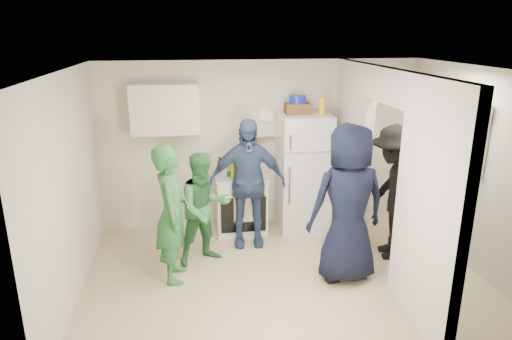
% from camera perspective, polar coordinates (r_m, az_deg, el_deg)
% --- Properties ---
extents(floor, '(4.80, 4.80, 0.00)m').
position_cam_1_polar(floor, '(5.82, 3.42, -12.90)').
color(floor, tan).
rests_on(floor, ground).
extents(wall_back, '(4.80, 0.00, 4.80)m').
position_cam_1_polar(wall_back, '(6.91, 0.75, 3.26)').
color(wall_back, silver).
rests_on(wall_back, floor).
extents(wall_front, '(4.80, 0.00, 4.80)m').
position_cam_1_polar(wall_front, '(3.78, 9.03, -9.17)').
color(wall_front, silver).
rests_on(wall_front, floor).
extents(wall_left, '(0.00, 3.40, 3.40)m').
position_cam_1_polar(wall_left, '(5.36, -22.33, -2.23)').
color(wall_left, silver).
rests_on(wall_left, floor).
extents(wall_right, '(0.00, 3.40, 3.40)m').
position_cam_1_polar(wall_right, '(6.25, 25.73, -0.01)').
color(wall_right, silver).
rests_on(wall_right, floor).
extents(ceiling, '(4.80, 4.80, 0.00)m').
position_cam_1_polar(ceiling, '(5.05, 3.93, 12.45)').
color(ceiling, white).
rests_on(ceiling, wall_back).
extents(partition_pier_back, '(0.12, 1.20, 2.50)m').
position_cam_1_polar(partition_pier_back, '(6.65, 11.86, 2.32)').
color(partition_pier_back, silver).
rests_on(partition_pier_back, floor).
extents(partition_pier_front, '(0.12, 1.20, 2.50)m').
position_cam_1_polar(partition_pier_front, '(4.75, 20.87, -4.53)').
color(partition_pier_front, silver).
rests_on(partition_pier_front, floor).
extents(partition_header, '(0.12, 1.00, 0.40)m').
position_cam_1_polar(partition_header, '(5.45, 16.50, 10.03)').
color(partition_header, silver).
rests_on(partition_header, partition_pier_back).
extents(stove, '(0.75, 0.62, 0.89)m').
position_cam_1_polar(stove, '(6.80, -1.89, -4.11)').
color(stove, white).
rests_on(stove, floor).
extents(upper_cabinet, '(0.95, 0.34, 0.70)m').
position_cam_1_polar(upper_cabinet, '(6.54, -11.29, 7.49)').
color(upper_cabinet, silver).
rests_on(upper_cabinet, wall_back).
extents(fridge, '(0.72, 0.70, 1.76)m').
position_cam_1_polar(fridge, '(6.78, 5.89, -0.36)').
color(fridge, silver).
rests_on(fridge, floor).
extents(wicker_basket, '(0.35, 0.25, 0.15)m').
position_cam_1_polar(wicker_basket, '(6.58, 5.19, 7.67)').
color(wicker_basket, brown).
rests_on(wicker_basket, fridge).
extents(blue_bowl, '(0.24, 0.24, 0.11)m').
position_cam_1_polar(blue_bowl, '(6.56, 5.22, 8.79)').
color(blue_bowl, '#152596').
rests_on(blue_bowl, wicker_basket).
extents(yellow_cup_stack_top, '(0.09, 0.09, 0.25)m').
position_cam_1_polar(yellow_cup_stack_top, '(6.52, 8.27, 7.91)').
color(yellow_cup_stack_top, '#FBA915').
rests_on(yellow_cup_stack_top, fridge).
extents(wall_clock, '(0.22, 0.02, 0.22)m').
position_cam_1_polar(wall_clock, '(6.81, 1.21, 6.91)').
color(wall_clock, white).
rests_on(wall_clock, wall_back).
extents(spice_shelf, '(0.35, 0.08, 0.03)m').
position_cam_1_polar(spice_shelf, '(6.84, 0.82, 3.97)').
color(spice_shelf, olive).
rests_on(spice_shelf, wall_back).
extents(nook_window, '(0.03, 0.70, 0.80)m').
position_cam_1_polar(nook_window, '(6.30, 25.06, 3.99)').
color(nook_window, black).
rests_on(nook_window, wall_right).
extents(nook_window_frame, '(0.04, 0.76, 0.86)m').
position_cam_1_polar(nook_window_frame, '(6.29, 24.95, 3.99)').
color(nook_window_frame, white).
rests_on(nook_window_frame, wall_right).
extents(nook_valance, '(0.04, 0.82, 0.18)m').
position_cam_1_polar(nook_valance, '(6.22, 25.16, 7.12)').
color(nook_valance, white).
rests_on(nook_valance, wall_right).
extents(yellow_cup_stack_stove, '(0.09, 0.09, 0.25)m').
position_cam_1_polar(yellow_cup_stack_stove, '(6.39, -2.78, -0.10)').
color(yellow_cup_stack_stove, yellow).
rests_on(yellow_cup_stack_stove, stove).
extents(red_cup, '(0.09, 0.09, 0.12)m').
position_cam_1_polar(red_cup, '(6.47, 0.21, -0.47)').
color(red_cup, red).
rests_on(red_cup, stove).
extents(person_green_left, '(0.43, 0.63, 1.68)m').
position_cam_1_polar(person_green_left, '(5.47, -10.46, -5.42)').
color(person_green_left, '#2F773E').
rests_on(person_green_left, floor).
extents(person_green_center, '(0.87, 0.78, 1.47)m').
position_cam_1_polar(person_green_center, '(5.85, -6.44, -4.81)').
color(person_green_center, '#34773C').
rests_on(person_green_center, floor).
extents(person_denim, '(1.08, 0.51, 1.80)m').
position_cam_1_polar(person_denim, '(6.25, -1.12, -1.63)').
color(person_denim, navy).
rests_on(person_denim, floor).
extents(person_navy, '(0.99, 0.69, 1.92)m').
position_cam_1_polar(person_navy, '(5.46, 11.43, -4.18)').
color(person_navy, black).
rests_on(person_navy, floor).
extents(person_nook, '(0.82, 1.23, 1.78)m').
position_cam_1_polar(person_nook, '(6.18, 16.73, -2.73)').
color(person_nook, black).
rests_on(person_nook, floor).
extents(bottle_a, '(0.07, 0.07, 0.24)m').
position_cam_1_polar(bottle_a, '(6.70, -4.54, 0.67)').
color(bottle_a, brown).
rests_on(bottle_a, stove).
extents(bottle_b, '(0.07, 0.07, 0.33)m').
position_cam_1_polar(bottle_b, '(6.51, -3.38, 0.59)').
color(bottle_b, '#1B521F').
rests_on(bottle_b, stove).
extents(bottle_c, '(0.06, 0.06, 0.27)m').
position_cam_1_polar(bottle_c, '(6.73, -2.83, 0.90)').
color(bottle_c, silver).
rests_on(bottle_c, stove).
extents(bottle_d, '(0.07, 0.07, 0.28)m').
position_cam_1_polar(bottle_d, '(6.55, -1.56, 0.50)').
color(bottle_d, brown).
rests_on(bottle_d, stove).
extents(bottle_e, '(0.07, 0.07, 0.25)m').
position_cam_1_polar(bottle_e, '(6.80, -1.40, 1.00)').
color(bottle_e, '#A0A7B1').
rests_on(bottle_e, stove).
extents(bottle_f, '(0.08, 0.08, 0.25)m').
position_cam_1_polar(bottle_f, '(6.65, -0.51, 0.63)').
color(bottle_f, '#193A15').
rests_on(bottle_f, stove).
extents(bottle_g, '(0.07, 0.07, 0.26)m').
position_cam_1_polar(bottle_g, '(6.76, -0.02, 0.94)').
color(bottle_g, olive).
rests_on(bottle_g, stove).
extents(bottle_h, '(0.08, 0.08, 0.26)m').
position_cam_1_polar(bottle_h, '(6.46, -4.57, 0.11)').
color(bottle_h, '#A1A4AC').
rests_on(bottle_h, stove).
extents(bottle_i, '(0.08, 0.08, 0.28)m').
position_cam_1_polar(bottle_i, '(6.71, -1.75, 0.93)').
color(bottle_i, brown).
rests_on(bottle_i, stove).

